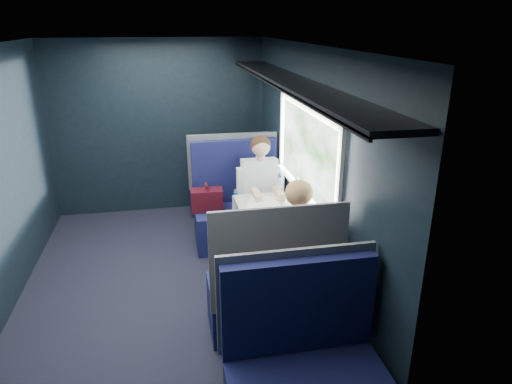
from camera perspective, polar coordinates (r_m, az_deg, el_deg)
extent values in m
cube|color=black|center=(4.73, -10.99, -11.66)|extent=(2.80, 4.20, 0.01)
cube|color=black|center=(4.44, 6.99, 2.90)|extent=(0.10, 4.20, 2.30)
cube|color=black|center=(6.31, -12.02, 7.90)|extent=(2.80, 0.10, 2.30)
cube|color=black|center=(2.30, -12.10, -15.56)|extent=(2.80, 0.10, 2.30)
cube|color=silver|center=(4.02, -13.36, 18.10)|extent=(2.80, 4.20, 0.10)
cube|color=white|center=(4.28, 6.40, 10.46)|extent=(0.03, 1.84, 0.07)
cube|color=white|center=(4.50, 5.98, -0.24)|extent=(0.03, 1.84, 0.07)
cube|color=white|center=(3.58, 10.33, 1.18)|extent=(0.03, 0.07, 0.78)
cube|color=white|center=(5.20, 3.30, 7.57)|extent=(0.03, 0.07, 0.78)
cube|color=black|center=(4.20, 4.41, 13.58)|extent=(0.36, 4.10, 0.04)
cube|color=black|center=(4.16, 2.08, 13.28)|extent=(0.02, 4.10, 0.03)
cube|color=red|center=(4.26, 6.53, 12.39)|extent=(0.01, 0.10, 0.12)
cylinder|color=#54565E|center=(4.62, -0.25, -7.01)|extent=(0.08, 0.08, 0.70)
cube|color=silver|center=(4.49, 2.00, -2.61)|extent=(0.62, 1.00, 0.04)
cube|color=#0D0F3A|center=(5.35, -2.16, -4.42)|extent=(1.00, 0.50, 0.45)
cube|color=#0D0F3A|center=(5.41, -2.75, 2.67)|extent=(1.00, 0.10, 0.75)
cube|color=#54565E|center=(5.46, -2.84, 3.10)|extent=(1.04, 0.03, 0.82)
cube|color=#54565E|center=(5.18, -2.12, -1.39)|extent=(0.06, 0.40, 0.20)
cube|color=#420E17|center=(5.22, -6.16, -1.00)|extent=(0.37, 0.21, 0.25)
cylinder|color=#420E17|center=(5.16, -6.23, 0.86)|extent=(0.04, 0.15, 0.03)
cylinder|color=silver|center=(5.09, -2.52, -1.67)|extent=(0.08, 0.08, 0.22)
cylinder|color=#1658AB|center=(5.04, -2.55, -0.27)|extent=(0.04, 0.04, 0.05)
cube|color=#0D0F3A|center=(4.02, 1.51, -13.69)|extent=(1.00, 0.50, 0.45)
cube|color=#0D0F3A|center=(3.46, 2.70, -8.20)|extent=(1.00, 0.10, 0.75)
cube|color=#54565E|center=(3.40, 2.93, -8.27)|extent=(1.04, 0.03, 0.82)
cube|color=#54565E|center=(3.89, 1.39, -9.32)|extent=(0.06, 0.40, 0.20)
cube|color=#0D0F3A|center=(6.36, -3.74, -0.30)|extent=(1.00, 0.40, 0.45)
cube|color=#0D0F3A|center=(5.95, -3.56, 3.88)|extent=(1.00, 0.10, 0.66)
cube|color=#54565E|center=(5.90, -3.49, 3.92)|extent=(1.04, 0.03, 0.72)
cube|color=#0D0F3A|center=(3.02, 5.29, -13.96)|extent=(1.00, 0.10, 0.66)
cube|color=#54565E|center=(3.05, 5.01, -13.08)|extent=(1.04, 0.03, 0.72)
cube|color=black|center=(5.15, 0.80, -1.77)|extent=(0.36, 0.44, 0.16)
cube|color=black|center=(5.10, 1.25, -5.78)|extent=(0.32, 0.12, 0.45)
cube|color=silver|center=(5.21, 0.44, 1.44)|extent=(0.40, 0.29, 0.53)
cylinder|color=#D8A88C|center=(5.08, 0.54, 4.28)|extent=(0.10, 0.10, 0.06)
sphere|color=#D8A88C|center=(5.03, 0.60, 5.69)|extent=(0.21, 0.21, 0.21)
sphere|color=#382114|center=(5.04, 0.56, 5.90)|extent=(0.22, 0.22, 0.22)
cube|color=silver|center=(5.13, -1.87, 1.14)|extent=(0.09, 0.12, 0.34)
cube|color=silver|center=(5.22, 2.90, 1.45)|extent=(0.09, 0.12, 0.34)
cube|color=black|center=(4.03, 4.62, -8.57)|extent=(0.36, 0.44, 0.16)
cube|color=black|center=(4.35, 3.78, -10.83)|extent=(0.32, 0.12, 0.45)
cube|color=black|center=(3.77, 5.38, -6.41)|extent=(0.40, 0.29, 0.53)
cylinder|color=#D8A88C|center=(3.69, 5.35, -2.26)|extent=(0.10, 0.10, 0.06)
sphere|color=#D8A88C|center=(3.66, 5.33, -0.19)|extent=(0.21, 0.21, 0.21)
sphere|color=tan|center=(3.64, 5.41, -0.05)|extent=(0.22, 0.22, 0.22)
cube|color=black|center=(3.76, 1.97, -6.46)|extent=(0.09, 0.12, 0.34)
cube|color=black|center=(3.87, 8.36, -5.82)|extent=(0.09, 0.12, 0.34)
cube|color=tan|center=(3.67, 5.71, -5.16)|extent=(0.26, 0.07, 0.36)
cube|color=white|center=(4.43, 2.35, -2.64)|extent=(0.86, 1.02, 0.01)
cube|color=silver|center=(4.62, 4.68, -1.62)|extent=(0.27, 0.35, 0.02)
cube|color=silver|center=(4.60, 6.16, -0.03)|extent=(0.03, 0.33, 0.23)
cube|color=black|center=(4.60, 6.07, -0.04)|extent=(0.02, 0.29, 0.19)
cylinder|color=silver|center=(4.87, 2.98, 0.75)|extent=(0.07, 0.07, 0.20)
cylinder|color=#1658AB|center=(4.83, 3.00, 2.10)|extent=(0.04, 0.04, 0.04)
cylinder|color=white|center=(4.81, 4.32, -0.26)|extent=(0.07, 0.07, 0.08)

